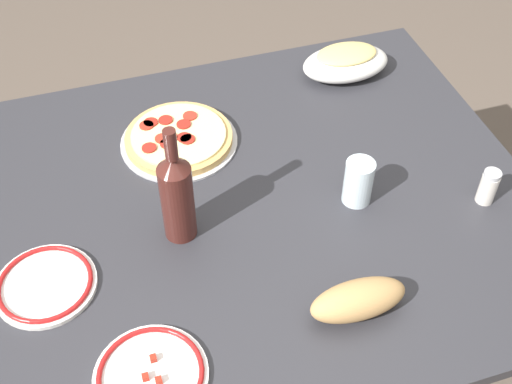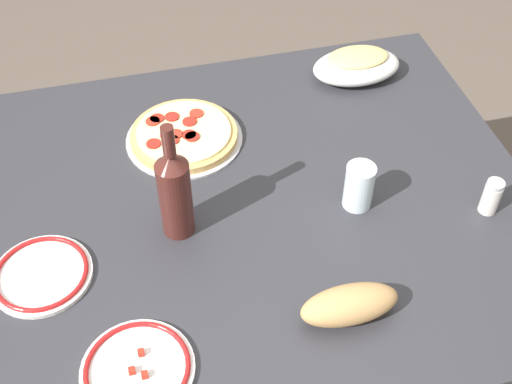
{
  "view_description": "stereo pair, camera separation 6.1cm",
  "coord_description": "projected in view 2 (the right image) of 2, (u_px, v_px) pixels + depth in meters",
  "views": [
    {
      "loc": [
        0.31,
        0.98,
        1.82
      ],
      "look_at": [
        0.0,
        0.0,
        0.74
      ],
      "focal_mm": 47.11,
      "sensor_mm": 36.0,
      "label": 1
    },
    {
      "loc": [
        0.25,
        1.0,
        1.82
      ],
      "look_at": [
        0.0,
        0.0,
        0.74
      ],
      "focal_mm": 47.11,
      "sensor_mm": 36.0,
      "label": 2
    }
  ],
  "objects": [
    {
      "name": "ground_plane",
      "position": [
        256.0,
        362.0,
        2.03
      ],
      "size": [
        8.0,
        8.0,
        0.0
      ],
      "primitive_type": "plane",
      "color": "brown",
      "rests_on": "ground"
    },
    {
      "name": "dining_table",
      "position": [
        256.0,
        231.0,
        1.59
      ],
      "size": [
        1.27,
        1.08,
        0.71
      ],
      "color": "#2D2D33",
      "rests_on": "ground"
    },
    {
      "name": "pepperoni_pizza",
      "position": [
        184.0,
        135.0,
        1.64
      ],
      "size": [
        0.29,
        0.29,
        0.03
      ],
      "color": "#B7B7BC",
      "rests_on": "dining_table"
    },
    {
      "name": "baked_pasta_dish",
      "position": [
        357.0,
        65.0,
        1.8
      ],
      "size": [
        0.24,
        0.15,
        0.08
      ],
      "color": "white",
      "rests_on": "dining_table"
    },
    {
      "name": "wine_bottle",
      "position": [
        175.0,
        192.0,
        1.37
      ],
      "size": [
        0.07,
        0.07,
        0.29
      ],
      "color": "#471E19",
      "rests_on": "dining_table"
    },
    {
      "name": "water_glass",
      "position": [
        359.0,
        186.0,
        1.47
      ],
      "size": [
        0.07,
        0.07,
        0.11
      ],
      "primitive_type": "cylinder",
      "color": "silver",
      "rests_on": "dining_table"
    },
    {
      "name": "side_plate_near",
      "position": [
        42.0,
        274.0,
        1.36
      ],
      "size": [
        0.21,
        0.21,
        0.02
      ],
      "color": "white",
      "rests_on": "dining_table"
    },
    {
      "name": "side_plate_far",
      "position": [
        138.0,
        369.0,
        1.21
      ],
      "size": [
        0.21,
        0.21,
        0.02
      ],
      "color": "white",
      "rests_on": "dining_table"
    },
    {
      "name": "bread_loaf",
      "position": [
        349.0,
        305.0,
        1.28
      ],
      "size": [
        0.19,
        0.08,
        0.07
      ],
      "primitive_type": "ellipsoid",
      "color": "tan",
      "rests_on": "dining_table"
    },
    {
      "name": "spice_shaker",
      "position": [
        491.0,
        197.0,
        1.46
      ],
      "size": [
        0.04,
        0.04,
        0.09
      ],
      "color": "silver",
      "rests_on": "dining_table"
    }
  ]
}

